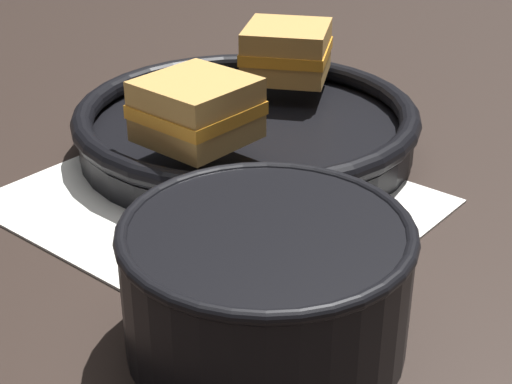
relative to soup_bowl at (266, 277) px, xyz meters
The scene contains 7 objects.
ground_plane 0.13m from the soup_bowl, 137.25° to the left, with size 4.00×4.00×0.00m, color black.
napkin 0.17m from the soup_bowl, 147.31° to the left, with size 0.31×0.27×0.00m.
soup_bowl is the anchor object (origin of this frame).
spoon 0.15m from the soup_bowl, 144.06° to the left, with size 0.14×0.11×0.01m.
skillet 0.26m from the soup_bowl, 138.68° to the left, with size 0.30×0.37×0.04m.
sandwich_near_left 0.33m from the soup_bowl, 131.97° to the left, with size 0.10×0.10×0.05m.
sandwich_near_right 0.19m from the soup_bowl, 150.55° to the left, with size 0.08×0.08×0.05m.
Camera 1 is at (0.34, -0.34, 0.28)m, focal length 55.00 mm.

